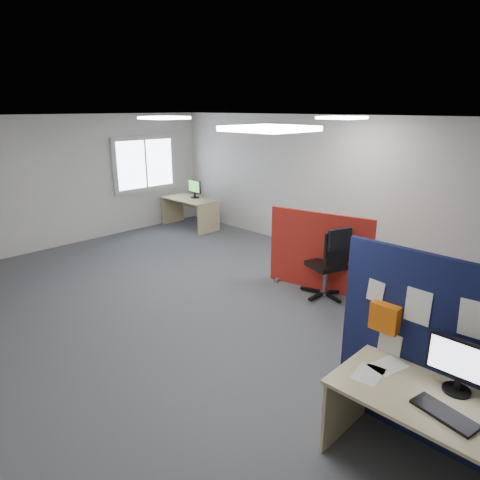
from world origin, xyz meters
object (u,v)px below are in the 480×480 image
Objects in this scene: main_desk at (451,425)px; monitor_main at (461,364)px; navy_divider at (457,364)px; red_divider at (319,252)px; second_desk at (191,205)px; office_chair at (331,259)px; monitor_second at (194,188)px.

monitor_main is (-0.05, 0.19, 0.41)m from main_desk.
navy_divider is 1.25× the size of red_divider.
red_divider is 4.48m from second_desk.
red_divider is at bearing -12.27° from second_desk.
red_divider reaches higher than monitor_main.
office_chair is (0.33, -0.16, 0.02)m from red_divider.
monitor_second is at bearing 154.44° from red_divider.
navy_divider is 1.85× the size of office_chair.
monitor_main is at bearing -18.84° from monitor_second.
office_chair is (4.71, -1.11, 0.10)m from second_desk.
red_divider is 0.37m from office_chair.
second_desk is 4.84m from office_chair.
red_divider is (-2.76, 2.11, -0.24)m from navy_divider.
navy_divider is at bearing -17.91° from monitor_second.
navy_divider reaches higher than red_divider.
navy_divider is 3.49m from red_divider.
navy_divider is at bearing -19.90° from office_chair.
navy_divider is 4.17× the size of monitor_main.
main_desk is 8.02m from monitor_second.
office_chair is (-2.55, 2.31, 0.08)m from main_desk.
monitor_second is at bearing 156.06° from navy_divider.
navy_divider is 0.48m from main_desk.
monitor_second is (-4.32, 1.04, 0.34)m from red_divider.
second_desk is at bearing -174.47° from office_chair.
red_divider is at bearing 139.45° from main_desk.
monitor_main is 0.44× the size of office_chair.
red_divider reaches higher than second_desk.
navy_divider is 7.78m from second_desk.
red_divider reaches higher than main_desk.
monitor_main is 7.89m from monitor_second.
office_chair is at bearing 137.91° from main_desk.
office_chair is at bearing -37.89° from red_divider.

